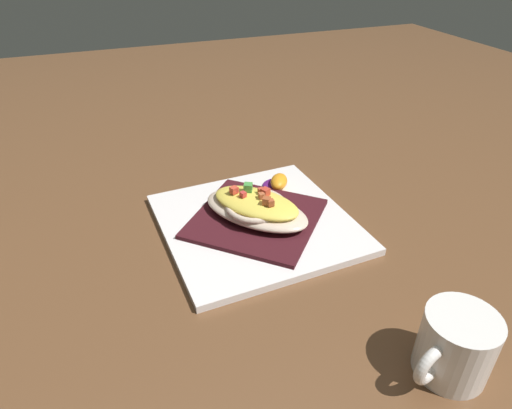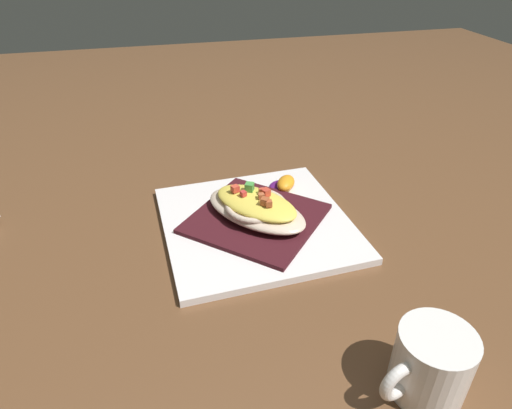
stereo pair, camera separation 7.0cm
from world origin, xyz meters
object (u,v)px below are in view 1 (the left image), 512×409
Objects in this scene: gratin_dish at (256,207)px; coffee_mug at (454,348)px; square_plate at (256,223)px; orange_garnish at (278,182)px.

gratin_dish is 0.35m from coffee_mug.
coffee_mug is at bearing 16.75° from square_plate.
coffee_mug is at bearing 3.37° from orange_garnish.
orange_garnish reaches higher than square_plate.
gratin_dish is 0.12m from orange_garnish.
coffee_mug is (0.33, 0.10, -0.00)m from gratin_dish.
orange_garnish is at bearing 139.01° from square_plate.
orange_garnish is 0.58× the size of coffee_mug.
gratin_dish is 3.19× the size of orange_garnish.
coffee_mug reaches higher than gratin_dish.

